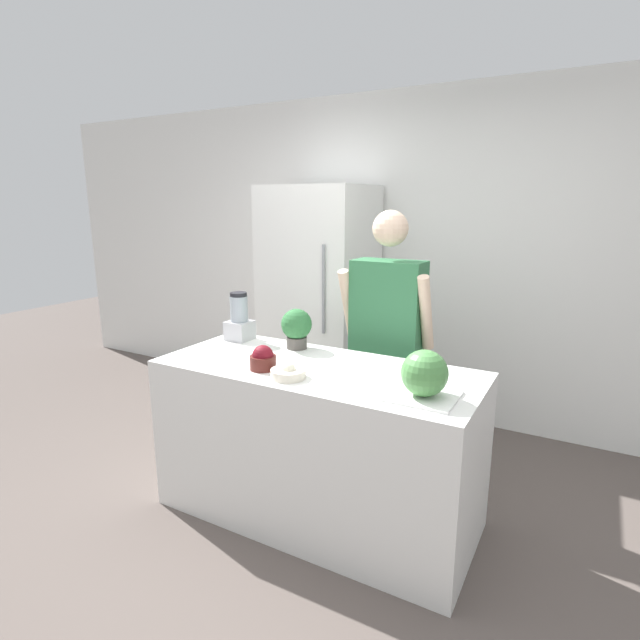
# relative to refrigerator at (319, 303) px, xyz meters

# --- Properties ---
(ground_plane) EXTENTS (14.00, 14.00, 0.00)m
(ground_plane) POSITION_rel_refrigerator_xyz_m (0.71, -1.67, -0.94)
(ground_plane) COLOR #564C47
(wall_back) EXTENTS (8.00, 0.06, 2.60)m
(wall_back) POSITION_rel_refrigerator_xyz_m (0.71, 0.40, 0.36)
(wall_back) COLOR white
(wall_back) RESTS_ON ground_plane
(counter_island) EXTENTS (1.74, 0.74, 0.89)m
(counter_island) POSITION_rel_refrigerator_xyz_m (0.71, -1.30, -0.49)
(counter_island) COLOR white
(counter_island) RESTS_ON ground_plane
(refrigerator) EXTENTS (0.80, 0.73, 1.88)m
(refrigerator) POSITION_rel_refrigerator_xyz_m (0.00, 0.00, 0.00)
(refrigerator) COLOR white
(refrigerator) RESTS_ON ground_plane
(person) EXTENTS (0.59, 0.27, 1.70)m
(person) POSITION_rel_refrigerator_xyz_m (0.84, -0.61, -0.07)
(person) COLOR #333338
(person) RESTS_ON ground_plane
(cutting_board) EXTENTS (0.34, 0.28, 0.01)m
(cutting_board) POSITION_rel_refrigerator_xyz_m (1.33, -1.44, -0.04)
(cutting_board) COLOR white
(cutting_board) RESTS_ON counter_island
(watermelon) EXTENTS (0.21, 0.21, 0.21)m
(watermelon) POSITION_rel_refrigerator_xyz_m (1.35, -1.45, 0.07)
(watermelon) COLOR #4C8C47
(watermelon) RESTS_ON cutting_board
(bowl_cherries) EXTENTS (0.14, 0.14, 0.13)m
(bowl_cherries) POSITION_rel_refrigerator_xyz_m (0.48, -1.47, 0.00)
(bowl_cherries) COLOR #511E19
(bowl_cherries) RESTS_ON counter_island
(bowl_cream) EXTENTS (0.18, 0.18, 0.08)m
(bowl_cream) POSITION_rel_refrigerator_xyz_m (0.67, -1.52, -0.02)
(bowl_cream) COLOR beige
(bowl_cream) RESTS_ON counter_island
(blender) EXTENTS (0.15, 0.15, 0.31)m
(blender) POSITION_rel_refrigerator_xyz_m (0.01, -1.06, 0.08)
(blender) COLOR #B7B7BC
(blender) RESTS_ON counter_island
(potted_plant) EXTENTS (0.18, 0.18, 0.24)m
(potted_plant) POSITION_rel_refrigerator_xyz_m (0.43, -1.05, 0.08)
(potted_plant) COLOR #514C47
(potted_plant) RESTS_ON counter_island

